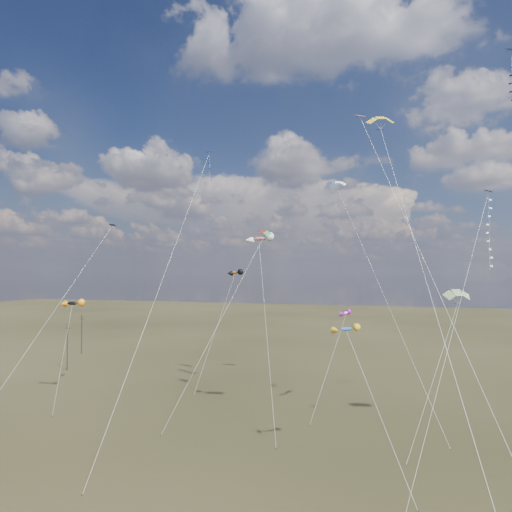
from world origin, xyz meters
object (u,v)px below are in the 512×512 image
(parafoil_yellow, at_px, (381,119))
(novelty_black_orange, at_px, (72,304))
(utility_pole_near, at_px, (67,346))
(utility_pole_far, at_px, (82,334))

(parafoil_yellow, relative_size, novelty_black_orange, 2.40)
(utility_pole_near, bearing_deg, utility_pole_far, 119.74)
(utility_pole_far, xyz_separation_m, novelty_black_orange, (21.18, -29.20, 8.68))
(utility_pole_far, bearing_deg, utility_pole_near, -60.26)
(utility_pole_near, distance_m, novelty_black_orange, 21.91)
(utility_pole_far, distance_m, parafoil_yellow, 76.63)
(utility_pole_far, bearing_deg, parafoil_yellow, -30.75)
(parafoil_yellow, distance_m, novelty_black_orange, 45.06)
(novelty_black_orange, bearing_deg, parafoil_yellow, -10.41)
(utility_pole_far, height_order, parafoil_yellow, parafoil_yellow)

